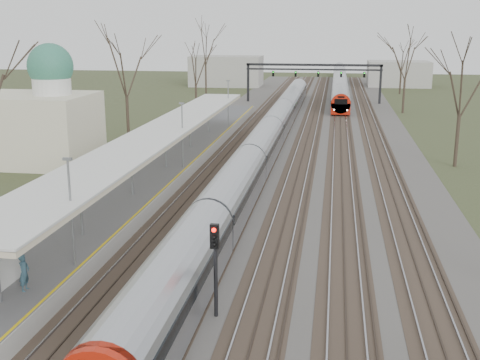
# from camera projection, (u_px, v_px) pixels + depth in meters

# --- Properties ---
(track_bed) EXTENTS (24.00, 160.00, 0.22)m
(track_bed) POSITION_uv_depth(u_px,v_px,m) (302.00, 136.00, 65.65)
(track_bed) COLOR #474442
(track_bed) RESTS_ON ground
(platform) EXTENTS (3.50, 69.00, 1.00)m
(platform) POSITION_uv_depth(u_px,v_px,m) (178.00, 164.00, 50.20)
(platform) COLOR #9E9B93
(platform) RESTS_ON ground
(canopy) EXTENTS (4.10, 50.00, 3.11)m
(canopy) POSITION_uv_depth(u_px,v_px,m) (161.00, 132.00, 45.03)
(canopy) COLOR slate
(canopy) RESTS_ON platform
(dome_building) EXTENTS (10.00, 8.00, 10.30)m
(dome_building) POSITION_uv_depth(u_px,v_px,m) (36.00, 121.00, 51.80)
(dome_building) COLOR beige
(dome_building) RESTS_ON ground
(signal_gantry) EXTENTS (21.00, 0.59, 6.08)m
(signal_gantry) POSITION_uv_depth(u_px,v_px,m) (314.00, 71.00, 93.15)
(signal_gantry) COLOR black
(signal_gantry) RESTS_ON ground
(tree_west_far) EXTENTS (5.50, 5.50, 11.33)m
(tree_west_far) POSITION_uv_depth(u_px,v_px,m) (125.00, 64.00, 59.60)
(tree_west_far) COLOR #2D231C
(tree_west_far) RESTS_ON ground
(tree_east_far) EXTENTS (5.00, 5.00, 10.30)m
(tree_east_far) POSITION_uv_depth(u_px,v_px,m) (462.00, 81.00, 49.34)
(tree_east_far) COLOR #2D231C
(tree_east_far) RESTS_ON ground
(train_near) EXTENTS (2.62, 90.21, 3.05)m
(train_near) POSITION_uv_depth(u_px,v_px,m) (270.00, 132.00, 59.63)
(train_near) COLOR #9A9CA3
(train_near) RESTS_ON ground
(train_far) EXTENTS (2.62, 75.21, 3.05)m
(train_far) POSITION_uv_depth(u_px,v_px,m) (340.00, 81.00, 115.06)
(train_far) COLOR #9A9CA3
(train_far) RESTS_ON ground
(passenger) EXTENTS (0.41, 0.61, 1.61)m
(passenger) POSITION_uv_depth(u_px,v_px,m) (24.00, 273.00, 24.63)
(passenger) COLOR #2E4B59
(passenger) RESTS_ON platform
(signal_post) EXTENTS (0.35, 0.45, 4.10)m
(signal_post) POSITION_uv_depth(u_px,v_px,m) (215.00, 256.00, 23.88)
(signal_post) COLOR black
(signal_post) RESTS_ON ground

